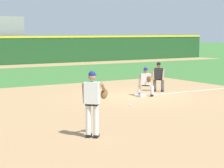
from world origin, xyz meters
TOP-DOWN VIEW (x-y plane):
  - ground_plane at (0.00, 0.00)m, footprint 160.00×160.00m
  - infield_dirt_patch at (-2.85, -2.84)m, footprint 18.00×18.00m
  - warning_track_strip at (0.00, 20.00)m, footprint 48.00×3.20m
  - first_base_bag at (0.00, 0.00)m, footprint 0.38×0.38m
  - baseball at (-1.86, -1.93)m, footprint 0.07×0.07m
  - pitcher at (-5.65, -5.66)m, footprint 0.85×0.55m
  - first_baseman at (0.24, -0.11)m, footprint 0.74×1.08m
  - umpire at (1.73, 0.87)m, footprint 0.66×0.68m

SIDE VIEW (x-z plane):
  - ground_plane at x=0.00m, z-range 0.00..0.00m
  - infield_dirt_patch at x=-2.85m, z-range 0.00..0.01m
  - warning_track_strip at x=0.00m, z-range 0.00..0.01m
  - baseball at x=-1.86m, z-range 0.00..0.07m
  - first_base_bag at x=0.00m, z-range 0.00..0.09m
  - first_baseman at x=0.24m, z-range 0.06..1.40m
  - umpire at x=1.73m, z-range 0.06..1.52m
  - pitcher at x=-5.65m, z-range 0.13..1.99m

